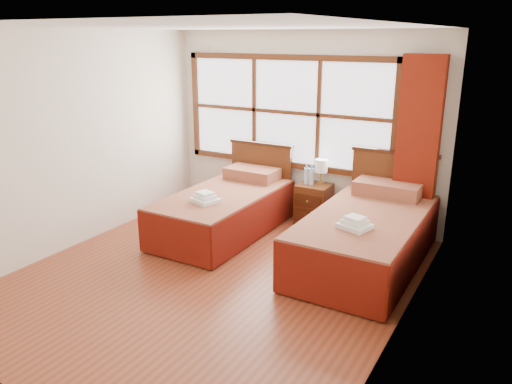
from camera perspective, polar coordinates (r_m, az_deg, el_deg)
The scene contains 15 objects.
floor at distance 5.55m, azimuth -4.95°, elevation -9.62°, with size 4.50×4.50×0.00m, color brown.
ceiling at distance 4.95m, azimuth -5.77°, elevation 18.29°, with size 4.50×4.50×0.00m, color white.
wall_back at distance 7.01m, azimuth 5.38°, elevation 7.36°, with size 4.00×4.00×0.00m, color silver.
wall_left at distance 6.44m, azimuth -20.13°, elevation 5.46°, with size 4.50×4.50×0.00m, color silver.
wall_right at distance 4.30m, azimuth 17.04°, elevation 0.17°, with size 4.50×4.50×0.00m, color silver.
window at distance 7.05m, azimuth 3.42°, elevation 9.11°, with size 3.16×0.06×1.56m.
curtain at distance 6.41m, azimuth 17.92°, elevation 4.45°, with size 0.50×0.16×2.30m, color maroon.
bed_left at distance 6.65m, azimuth -3.43°, elevation -1.91°, with size 1.08×2.10×1.05m.
bed_right at distance 5.87m, azimuth 12.60°, elevation -4.74°, with size 1.17×2.27×1.14m.
nightstand at distance 6.91m, azimuth 6.59°, elevation -1.47°, with size 0.44×0.43×0.58m.
towels_left at distance 6.16m, azimuth -5.83°, elevation -0.69°, with size 0.38×0.35×0.13m.
towels_right at distance 5.27m, azimuth 11.22°, elevation -3.56°, with size 0.37×0.34×0.13m.
lamp at distance 6.83m, azimuth 7.47°, elevation 2.90°, with size 0.17×0.17×0.34m.
bottle_near at distance 6.82m, azimuth 5.79°, elevation 1.87°, with size 0.07×0.07×0.25m.
bottle_far at distance 6.80m, azimuth 6.34°, elevation 1.82°, with size 0.07×0.07×0.26m.
Camera 1 is at (2.87, -4.03, 2.52)m, focal length 35.00 mm.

